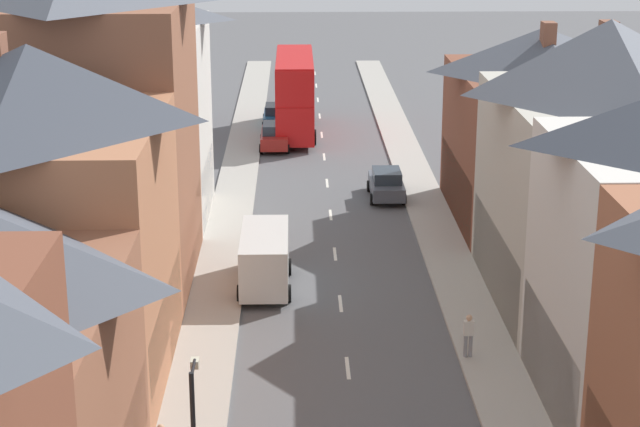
{
  "coord_description": "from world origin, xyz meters",
  "views": [
    {
      "loc": [
        -1.8,
        -10.24,
        16.44
      ],
      "look_at": [
        -0.65,
        37.67,
        1.44
      ],
      "focal_mm": 60.0,
      "sensor_mm": 36.0,
      "label": 1
    }
  ],
  "objects_px": {
    "car_mid_black": "(276,115)",
    "pedestrian_mid_right": "(469,333)",
    "car_parked_left_a": "(386,184)",
    "delivery_van": "(265,258)",
    "double_decker_bus_lead": "(295,93)",
    "car_parked_right_a": "(275,136)"
  },
  "relations": [
    {
      "from": "car_mid_black",
      "to": "pedestrian_mid_right",
      "type": "xyz_separation_m",
      "value": [
        7.42,
        -38.09,
        0.24
      ]
    },
    {
      "from": "double_decker_bus_lead",
      "to": "car_mid_black",
      "type": "xyz_separation_m",
      "value": [
        -1.29,
        2.41,
        -2.02
      ]
    },
    {
      "from": "delivery_van",
      "to": "double_decker_bus_lead",
      "type": "bearing_deg",
      "value": 87.4
    },
    {
      "from": "car_parked_right_a",
      "to": "pedestrian_mid_right",
      "type": "relative_size",
      "value": 2.66
    },
    {
      "from": "car_parked_left_a",
      "to": "pedestrian_mid_right",
      "type": "distance_m",
      "value": 20.41
    },
    {
      "from": "pedestrian_mid_right",
      "to": "car_parked_right_a",
      "type": "bearing_deg",
      "value": 103.21
    },
    {
      "from": "pedestrian_mid_right",
      "to": "car_mid_black",
      "type": "bearing_deg",
      "value": 101.03
    },
    {
      "from": "car_parked_right_a",
      "to": "pedestrian_mid_right",
      "type": "bearing_deg",
      "value": -76.79
    },
    {
      "from": "double_decker_bus_lead",
      "to": "car_mid_black",
      "type": "relative_size",
      "value": 2.57
    },
    {
      "from": "pedestrian_mid_right",
      "to": "delivery_van",
      "type": "bearing_deg",
      "value": 135.49
    },
    {
      "from": "car_parked_left_a",
      "to": "delivery_van",
      "type": "xyz_separation_m",
      "value": [
        -6.2,
        -13.08,
        0.52
      ]
    },
    {
      "from": "pedestrian_mid_right",
      "to": "double_decker_bus_lead",
      "type": "bearing_deg",
      "value": 99.75
    },
    {
      "from": "car_parked_left_a",
      "to": "pedestrian_mid_right",
      "type": "bearing_deg",
      "value": -86.57
    },
    {
      "from": "car_parked_left_a",
      "to": "delivery_van",
      "type": "bearing_deg",
      "value": -115.37
    },
    {
      "from": "car_parked_left_a",
      "to": "pedestrian_mid_right",
      "type": "height_order",
      "value": "pedestrian_mid_right"
    },
    {
      "from": "car_parked_left_a",
      "to": "car_parked_right_a",
      "type": "height_order",
      "value": "car_parked_right_a"
    },
    {
      "from": "car_parked_right_a",
      "to": "pedestrian_mid_right",
      "type": "height_order",
      "value": "pedestrian_mid_right"
    },
    {
      "from": "double_decker_bus_lead",
      "to": "car_mid_black",
      "type": "height_order",
      "value": "double_decker_bus_lead"
    },
    {
      "from": "car_parked_left_a",
      "to": "car_parked_right_a",
      "type": "relative_size",
      "value": 0.97
    },
    {
      "from": "double_decker_bus_lead",
      "to": "pedestrian_mid_right",
      "type": "xyz_separation_m",
      "value": [
        6.13,
        -35.68,
        -1.78
      ]
    },
    {
      "from": "pedestrian_mid_right",
      "to": "car_parked_left_a",
      "type": "bearing_deg",
      "value": 93.43
    },
    {
      "from": "delivery_van",
      "to": "car_mid_black",
      "type": "bearing_deg",
      "value": 90.0
    }
  ]
}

